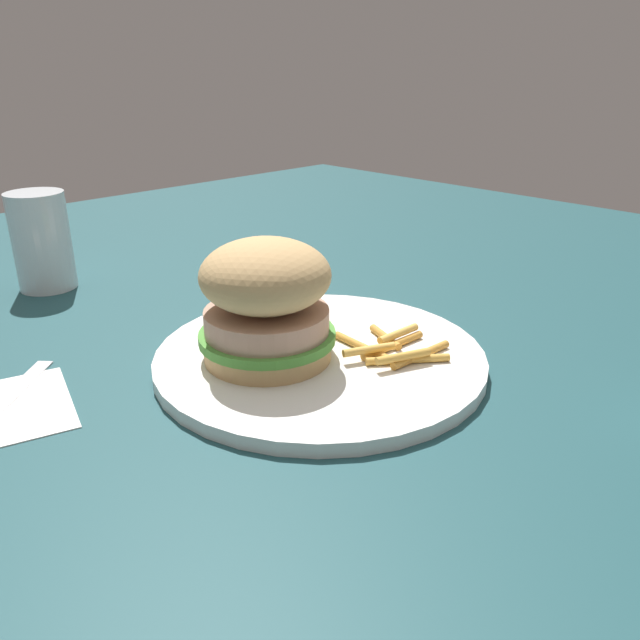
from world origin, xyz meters
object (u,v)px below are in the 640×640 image
at_px(plate, 320,357).
at_px(sandwich, 266,301).
at_px(fries_pile, 393,348).
at_px(drink_glass, 42,246).

relative_size(plate, sandwich, 2.48).
bearing_deg(sandwich, fries_pile, 138.66).
distance_m(sandwich, fries_pile, 0.12).
bearing_deg(drink_glass, plate, 103.30).
xyz_separation_m(sandwich, fries_pile, (-0.08, 0.07, -0.05)).
xyz_separation_m(fries_pile, drink_glass, (0.13, -0.42, 0.03)).
bearing_deg(fries_pile, plate, -49.55).
xyz_separation_m(sandwich, drink_glass, (0.05, -0.35, -0.01)).
height_order(sandwich, fries_pile, sandwich).
distance_m(plate, drink_glass, 0.38).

